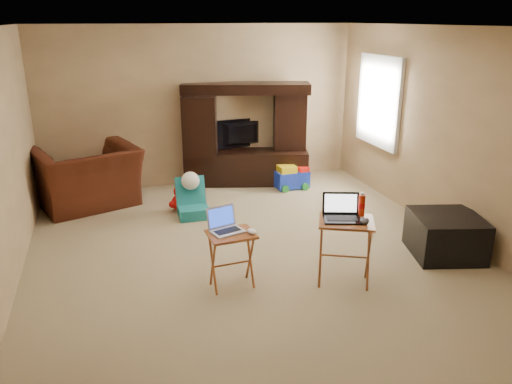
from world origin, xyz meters
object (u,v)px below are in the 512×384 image
object	(u,v)px
entertainment_center	(246,135)
recliner	(87,177)
water_bottle	(362,205)
ottoman	(446,235)
television	(243,134)
push_toy	(292,177)
mouse_left	(252,231)
tray_table_right	(344,252)
laptop_left	(227,221)
tray_table_left	(232,260)
laptop_right	(343,209)
plush_toy	(180,198)
child_rocker	(193,198)
mouse_right	(365,221)

from	to	relation	value
entertainment_center	recliner	xyz separation A→B (m)	(-2.46, -0.33, -0.38)
water_bottle	ottoman	bearing A→B (deg)	8.27
television	recliner	world-z (taller)	television
recliner	push_toy	distance (m)	3.09
television	mouse_left	bearing A→B (deg)	68.35
ottoman	television	bearing A→B (deg)	113.13
ottoman	recliner	bearing A→B (deg)	143.74
tray_table_right	laptop_left	size ratio (longest dim) A/B	2.26
push_toy	tray_table_right	xyz separation A→B (m)	(-0.58, -2.97, 0.15)
tray_table_left	mouse_left	world-z (taller)	mouse_left
laptop_left	laptop_right	size ratio (longest dim) A/B	0.84
television	ottoman	bearing A→B (deg)	105.75
television	tray_table_left	size ratio (longest dim) A/B	1.41
television	plush_toy	size ratio (longest dim) A/B	2.14
entertainment_center	mouse_left	distance (m)	3.38
tray_table_right	mouse_left	world-z (taller)	tray_table_right
entertainment_center	ottoman	bearing A→B (deg)	-49.84
television	recliner	bearing A→B (deg)	4.74
recliner	child_rocker	distance (m)	1.62
entertainment_center	water_bottle	size ratio (longest dim) A/B	9.30
recliner	tray_table_right	size ratio (longest dim) A/B	1.92
tray_table_left	laptop_right	size ratio (longest dim) A/B	1.61
child_rocker	laptop_left	size ratio (longest dim) A/B	1.75
push_toy	laptop_right	xyz separation A→B (m)	(-0.62, -2.95, 0.62)
child_rocker	television	bearing A→B (deg)	53.33
laptop_right	entertainment_center	bearing A→B (deg)	108.35
television	tray_table_left	bearing A→B (deg)	65.13
mouse_left	water_bottle	world-z (taller)	water_bottle
entertainment_center	child_rocker	distance (m)	1.73
child_rocker	laptop_right	bearing A→B (deg)	-62.11
plush_toy	entertainment_center	bearing A→B (deg)	37.40
mouse_left	tray_table_left	bearing A→B (deg)	159.56
recliner	water_bottle	bearing A→B (deg)	112.85
mouse_right	mouse_left	bearing A→B (deg)	163.20
television	plush_toy	xyz separation A→B (m)	(-1.23, -1.14, -0.59)
mouse_left	water_bottle	xyz separation A→B (m)	(1.12, -0.12, 0.19)
tray_table_left	mouse_left	bearing A→B (deg)	-24.23
child_rocker	plush_toy	distance (m)	0.31
plush_toy	tray_table_left	bearing A→B (deg)	-85.80
plush_toy	child_rocker	bearing A→B (deg)	-65.12
push_toy	television	bearing A→B (deg)	129.49
laptop_left	water_bottle	size ratio (longest dim) A/B	1.44
television	recliner	size ratio (longest dim) A/B	0.62
plush_toy	ottoman	bearing A→B (deg)	-40.11
plush_toy	tray_table_left	size ratio (longest dim) A/B	0.66
laptop_right	ottoman	bearing A→B (deg)	27.59
laptop_left	water_bottle	distance (m)	1.36
entertainment_center	water_bottle	xyz separation A→B (m)	(0.24, -3.37, -0.01)
child_rocker	tray_table_left	distance (m)	1.97
television	laptop_right	world-z (taller)	television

